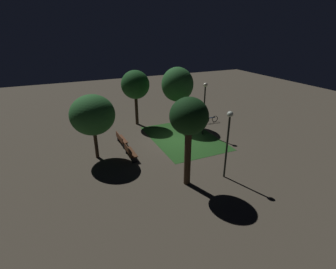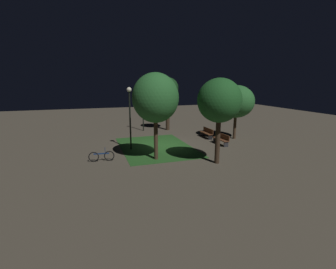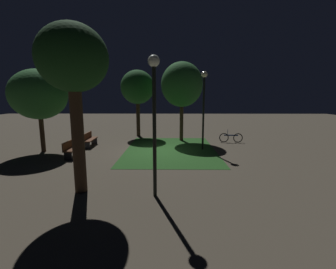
{
  "view_description": "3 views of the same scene",
  "coord_description": "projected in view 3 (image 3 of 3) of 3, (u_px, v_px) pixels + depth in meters",
  "views": [
    {
      "loc": [
        17.54,
        -8.82,
        8.94
      ],
      "look_at": [
        -0.38,
        -0.74,
        0.56
      ],
      "focal_mm": 26.98,
      "sensor_mm": 36.0,
      "label": 1
    },
    {
      "loc": [
        -18.44,
        5.71,
        5.12
      ],
      "look_at": [
        -0.73,
        -0.15,
        1.02
      ],
      "focal_mm": 26.28,
      "sensor_mm": 36.0,
      "label": 2
    },
    {
      "loc": [
        13.35,
        0.74,
        3.21
      ],
      "look_at": [
        -0.42,
        0.59,
        0.93
      ],
      "focal_mm": 24.5,
      "sensor_mm": 36.0,
      "label": 3
    }
  ],
  "objects": [
    {
      "name": "tree_lawn_side",
      "position": [
        182.0,
        85.0,
        16.3
      ],
      "size": [
        2.97,
        2.97,
        5.64
      ],
      "color": "#423021",
      "rests_on": "ground"
    },
    {
      "name": "bicycle",
      "position": [
        231.0,
        138.0,
        16.19
      ],
      "size": [
        0.19,
        1.63,
        0.93
      ],
      "color": "black",
      "rests_on": "ground"
    },
    {
      "name": "ground_plane",
      "position": [
        158.0,
        151.0,
        13.7
      ],
      "size": [
        60.0,
        60.0,
        0.0
      ],
      "primitive_type": "plane",
      "color": "#4C4438"
    },
    {
      "name": "bench_lawn_edge",
      "position": [
        89.0,
        139.0,
        14.94
      ],
      "size": [
        1.82,
        0.55,
        0.88
      ],
      "color": "brown",
      "rests_on": "ground"
    },
    {
      "name": "lamp_post_plaza_east",
      "position": [
        204.0,
        97.0,
        13.53
      ],
      "size": [
        0.36,
        0.36,
        4.66
      ],
      "color": "black",
      "rests_on": "ground"
    },
    {
      "name": "tree_tall_center",
      "position": [
        39.0,
        95.0,
        13.02
      ],
      "size": [
        3.12,
        3.12,
        4.75
      ],
      "color": "#423021",
      "rests_on": "ground"
    },
    {
      "name": "grass_lawn",
      "position": [
        170.0,
        150.0,
        14.03
      ],
      "size": [
        7.8,
        5.37,
        0.01
      ],
      "primitive_type": "cube",
      "color": "#23511E",
      "rests_on": "ground"
    },
    {
      "name": "lamp_post_near_wall",
      "position": [
        154.0,
        103.0,
        7.01
      ],
      "size": [
        0.36,
        0.36,
        4.44
      ],
      "color": "black",
      "rests_on": "ground"
    },
    {
      "name": "tree_near_wall",
      "position": [
        138.0,
        88.0,
        18.3
      ],
      "size": [
        2.67,
        2.67,
        5.3
      ],
      "color": "#38281C",
      "rests_on": "ground"
    },
    {
      "name": "bench_corner",
      "position": [
        73.0,
        148.0,
        12.4
      ],
      "size": [
        1.81,
        0.51,
        0.88
      ],
      "color": "#512D19",
      "rests_on": "ground"
    },
    {
      "name": "tree_right_canopy",
      "position": [
        73.0,
        62.0,
        7.17
      ],
      "size": [
        2.2,
        2.2,
        5.47
      ],
      "color": "#38281C",
      "rests_on": "ground"
    }
  ]
}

